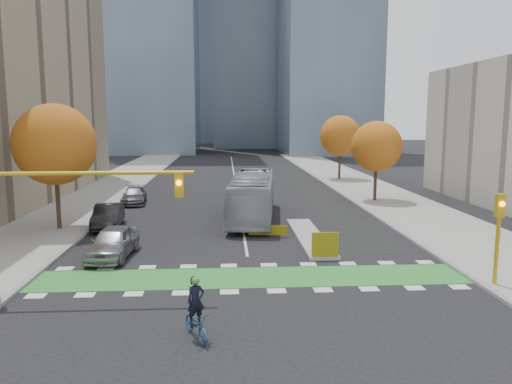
{
  "coord_description": "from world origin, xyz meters",
  "views": [
    {
      "loc": [
        -1.13,
        -20.65,
        7.25
      ],
      "look_at": [
        0.65,
        8.17,
        3.0
      ],
      "focal_mm": 35.0,
      "sensor_mm": 36.0,
      "label": 1
    }
  ],
  "objects": [
    {
      "name": "sidewalk_west",
      "position": [
        -13.5,
        20.0,
        0.07
      ],
      "size": [
        7.0,
        120.0,
        0.15
      ],
      "primitive_type": "cube",
      "color": "gray",
      "rests_on": "ground"
    },
    {
      "name": "tree_east_far",
      "position": [
        12.5,
        38.0,
        5.24
      ],
      "size": [
        4.8,
        4.8,
        7.65
      ],
      "color": "#332114",
      "rests_on": "ground"
    },
    {
      "name": "ground",
      "position": [
        0.0,
        0.0,
        0.0
      ],
      "size": [
        300.0,
        300.0,
        0.0
      ],
      "primitive_type": "plane",
      "color": "black",
      "rests_on": "ground"
    },
    {
      "name": "traffic_signal_west",
      "position": [
        -7.93,
        -0.51,
        4.03
      ],
      "size": [
        8.53,
        0.56,
        5.2
      ],
      "color": "#BF9914",
      "rests_on": "ground"
    },
    {
      "name": "parked_car_a",
      "position": [
        -7.07,
        5.32,
        0.82
      ],
      "size": [
        2.29,
        4.93,
        1.63
      ],
      "primitive_type": "imported",
      "rotation": [
        0.0,
        0.0,
        -0.08
      ],
      "color": "gray",
      "rests_on": "ground"
    },
    {
      "name": "curb_east",
      "position": [
        10.0,
        20.0,
        0.07
      ],
      "size": [
        0.3,
        120.0,
        0.16
      ],
      "primitive_type": "cube",
      "color": "gray",
      "rests_on": "ground"
    },
    {
      "name": "tree_west",
      "position": [
        -12.0,
        12.0,
        5.62
      ],
      "size": [
        5.2,
        5.2,
        8.22
      ],
      "color": "#332114",
      "rests_on": "ground"
    },
    {
      "name": "bike_lane_paint",
      "position": [
        7.5,
        30.0,
        0.01
      ],
      "size": [
        2.5,
        50.0,
        0.01
      ],
      "primitive_type": "cube",
      "color": "black",
      "rests_on": "ground"
    },
    {
      "name": "centre_line",
      "position": [
        0.0,
        40.0,
        0.01
      ],
      "size": [
        0.15,
        70.0,
        0.01
      ],
      "primitive_type": "cube",
      "color": "silver",
      "rests_on": "ground"
    },
    {
      "name": "hazard_board",
      "position": [
        4.0,
        4.2,
        0.8
      ],
      "size": [
        1.4,
        0.12,
        1.3
      ],
      "primitive_type": "cube",
      "color": "yellow",
      "rests_on": "median_island"
    },
    {
      "name": "bike_crossing",
      "position": [
        0.0,
        1.5,
        0.01
      ],
      "size": [
        20.0,
        3.0,
        0.01
      ],
      "primitive_type": "cube",
      "color": "#2C8830",
      "rests_on": "ground"
    },
    {
      "name": "parked_car_b",
      "position": [
        -9.0,
        12.62,
        0.79
      ],
      "size": [
        2.08,
        4.94,
        1.58
      ],
      "primitive_type": "imported",
      "rotation": [
        0.0,
        0.0,
        0.09
      ],
      "color": "black",
      "rests_on": "ground"
    },
    {
      "name": "parked_car_c",
      "position": [
        -9.0,
        22.28,
        0.7
      ],
      "size": [
        2.37,
        4.95,
        1.39
      ],
      "primitive_type": "imported",
      "rotation": [
        0.0,
        0.0,
        0.09
      ],
      "color": "#55545A",
      "rests_on": "ground"
    },
    {
      "name": "tower_far",
      "position": [
        -4.0,
        140.0,
        40.0
      ],
      "size": [
        26.0,
        26.0,
        80.0
      ],
      "primitive_type": "cube",
      "color": "#47566B",
      "rests_on": "ground"
    },
    {
      "name": "tree_east_near",
      "position": [
        12.0,
        22.0,
        4.86
      ],
      "size": [
        4.4,
        4.4,
        7.08
      ],
      "color": "#332114",
      "rests_on": "ground"
    },
    {
      "name": "curb_west",
      "position": [
        -10.0,
        20.0,
        0.07
      ],
      "size": [
        0.3,
        120.0,
        0.16
      ],
      "primitive_type": "cube",
      "color": "gray",
      "rests_on": "ground"
    },
    {
      "name": "bus",
      "position": [
        0.83,
        15.09,
        1.69
      ],
      "size": [
        4.15,
        12.39,
        3.39
      ],
      "primitive_type": "imported",
      "rotation": [
        0.0,
        0.0,
        -0.11
      ],
      "color": "#9A9EA1",
      "rests_on": "ground"
    },
    {
      "name": "median_island",
      "position": [
        4.0,
        9.0,
        0.08
      ],
      "size": [
        1.6,
        10.0,
        0.16
      ],
      "primitive_type": "cube",
      "color": "gray",
      "rests_on": "ground"
    },
    {
      "name": "sidewalk_east",
      "position": [
        13.5,
        20.0,
        0.07
      ],
      "size": [
        7.0,
        120.0,
        0.15
      ],
      "primitive_type": "cube",
      "color": "gray",
      "rests_on": "ground"
    },
    {
      "name": "cyclist",
      "position": [
        -2.14,
        -4.83,
        0.71
      ],
      "size": [
        1.35,
        1.95,
        2.13
      ],
      "rotation": [
        0.0,
        0.0,
        0.42
      ],
      "color": "navy",
      "rests_on": "ground"
    },
    {
      "name": "traffic_signal_east",
      "position": [
        10.5,
        -0.51,
        2.73
      ],
      "size": [
        0.35,
        0.43,
        4.1
      ],
      "color": "#BF9914",
      "rests_on": "ground"
    },
    {
      "name": "tower_ne",
      "position": [
        20.0,
        85.0,
        30.0
      ],
      "size": [
        18.0,
        24.0,
        60.0
      ],
      "primitive_type": "cube",
      "color": "#47566B",
      "rests_on": "ground"
    }
  ]
}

